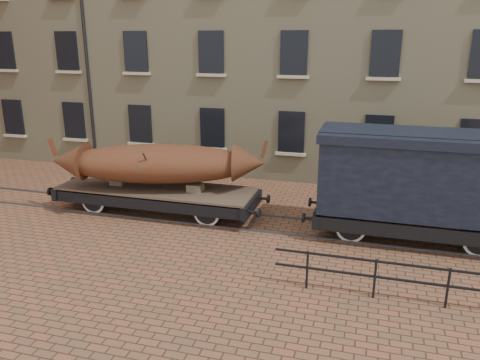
# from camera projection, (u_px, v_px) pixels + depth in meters

# --- Properties ---
(ground) EXTENTS (90.00, 90.00, 0.00)m
(ground) POSITION_uv_depth(u_px,v_px,m) (235.00, 221.00, 15.90)
(ground) COLOR brown
(warehouse_cream) EXTENTS (40.00, 10.19, 14.00)m
(warehouse_cream) POSITION_uv_depth(u_px,v_px,m) (355.00, 15.00, 22.26)
(warehouse_cream) COLOR #C0B68A
(warehouse_cream) RESTS_ON ground
(rail_track) EXTENTS (30.00, 1.52, 0.06)m
(rail_track) POSITION_uv_depth(u_px,v_px,m) (235.00, 220.00, 15.89)
(rail_track) COLOR #59595E
(rail_track) RESTS_ON ground
(flatcar_wagon) EXTENTS (7.83, 2.12, 1.18)m
(flatcar_wagon) POSITION_uv_depth(u_px,v_px,m) (157.00, 193.00, 16.45)
(flatcar_wagon) COLOR brown
(flatcar_wagon) RESTS_ON ground
(iron_boat) EXTENTS (7.48, 3.58, 1.76)m
(iron_boat) POSITION_uv_depth(u_px,v_px,m) (159.00, 163.00, 16.10)
(iron_boat) COLOR #60220F
(iron_boat) RESTS_ON flatcar_wagon
(goods_van) EXTENTS (6.50, 2.37, 3.36)m
(goods_van) POSITION_uv_depth(u_px,v_px,m) (417.00, 174.00, 13.79)
(goods_van) COLOR black
(goods_van) RESTS_ON ground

